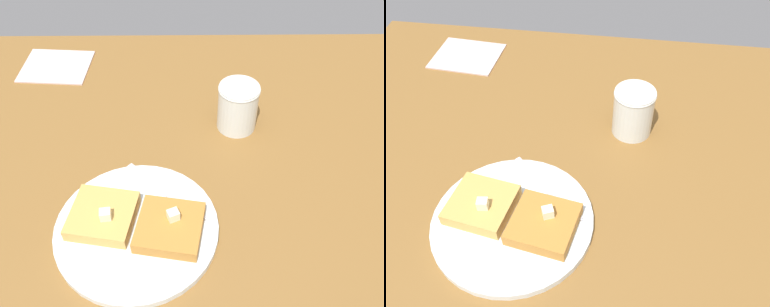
# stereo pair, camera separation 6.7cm
# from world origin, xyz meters

# --- Properties ---
(table_surface) EXTENTS (1.04, 1.04, 0.03)m
(table_surface) POSITION_xyz_m (0.00, 0.00, 0.01)
(table_surface) COLOR brown
(table_surface) RESTS_ON ground
(plate) EXTENTS (0.24, 0.24, 0.01)m
(plate) POSITION_xyz_m (0.09, 0.01, 0.04)
(plate) COLOR silver
(plate) RESTS_ON table_surface
(toast_slice_left) EXTENTS (0.10, 0.10, 0.02)m
(toast_slice_left) POSITION_xyz_m (0.04, 0.02, 0.05)
(toast_slice_left) COLOR #B3742F
(toast_slice_left) RESTS_ON plate
(toast_slice_middle) EXTENTS (0.10, 0.10, 0.02)m
(toast_slice_middle) POSITION_xyz_m (0.14, 0.00, 0.05)
(toast_slice_middle) COLOR gold
(toast_slice_middle) RESTS_ON plate
(butter_pat_primary) EXTENTS (0.02, 0.02, 0.02)m
(butter_pat_primary) POSITION_xyz_m (0.04, 0.01, 0.07)
(butter_pat_primary) COLOR #F2EEC9
(butter_pat_primary) RESTS_ON toast_slice_left
(butter_pat_secondary) EXTENTS (0.02, 0.02, 0.02)m
(butter_pat_secondary) POSITION_xyz_m (0.13, 0.01, 0.07)
(butter_pat_secondary) COLOR #F8F0C6
(butter_pat_secondary) RESTS_ON toast_slice_middle
(fork) EXTENTS (0.13, 0.12, 0.00)m
(fork) POSITION_xyz_m (0.04, -0.04, 0.04)
(fork) COLOR silver
(fork) RESTS_ON plate
(syrup_jar) EXTENTS (0.07, 0.07, 0.09)m
(syrup_jar) POSITION_xyz_m (-0.07, -0.21, 0.07)
(syrup_jar) COLOR #431C09
(syrup_jar) RESTS_ON table_surface
(napkin) EXTENTS (0.15, 0.13, 0.00)m
(napkin) POSITION_xyz_m (0.29, -0.40, 0.03)
(napkin) COLOR beige
(napkin) RESTS_ON table_surface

